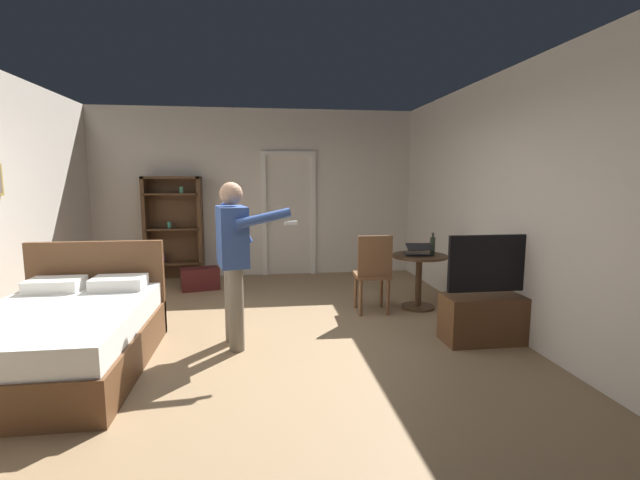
# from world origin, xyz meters

# --- Properties ---
(ground_plane) EXTENTS (7.45, 7.45, 0.00)m
(ground_plane) POSITION_xyz_m (0.00, 0.00, 0.00)
(ground_plane) COLOR #997A56
(wall_back) EXTENTS (5.64, 0.12, 2.84)m
(wall_back) POSITION_xyz_m (0.00, 3.45, 1.42)
(wall_back) COLOR silver
(wall_back) RESTS_ON ground_plane
(wall_right) EXTENTS (0.12, 7.01, 2.84)m
(wall_right) POSITION_xyz_m (2.76, 0.00, 1.42)
(wall_right) COLOR silver
(wall_right) RESTS_ON ground_plane
(doorway_frame) EXTENTS (0.93, 0.08, 2.13)m
(doorway_frame) POSITION_xyz_m (0.55, 3.37, 1.22)
(doorway_frame) COLOR white
(doorway_frame) RESTS_ON ground_plane
(bed) EXTENTS (1.36, 1.97, 1.02)m
(bed) POSITION_xyz_m (-1.67, -0.31, 0.30)
(bed) COLOR brown
(bed) RESTS_ON ground_plane
(bookshelf) EXTENTS (0.92, 0.32, 1.70)m
(bookshelf) POSITION_xyz_m (-1.36, 3.22, 0.92)
(bookshelf) COLOR #4C331E
(bookshelf) RESTS_ON ground_plane
(tv_flatscreen) EXTENTS (1.01, 0.40, 1.11)m
(tv_flatscreen) POSITION_xyz_m (2.40, -0.18, 0.33)
(tv_flatscreen) COLOR brown
(tv_flatscreen) RESTS_ON ground_plane
(side_table) EXTENTS (0.71, 0.71, 0.70)m
(side_table) POSITION_xyz_m (2.07, 1.08, 0.48)
(side_table) COLOR #4C331E
(side_table) RESTS_ON ground_plane
(laptop) EXTENTS (0.36, 0.36, 0.16)m
(laptop) POSITION_xyz_m (2.04, 1.03, 0.75)
(laptop) COLOR black
(laptop) RESTS_ON side_table
(bottle_on_table) EXTENTS (0.06, 0.06, 0.29)m
(bottle_on_table) POSITION_xyz_m (2.21, 1.00, 0.82)
(bottle_on_table) COLOR #273124
(bottle_on_table) RESTS_ON side_table
(wooden_chair) EXTENTS (0.43, 0.43, 0.99)m
(wooden_chair) POSITION_xyz_m (1.43, 0.92, 0.54)
(wooden_chair) COLOR brown
(wooden_chair) RESTS_ON ground_plane
(person_blue_shirt) EXTENTS (0.80, 0.64, 1.64)m
(person_blue_shirt) POSITION_xyz_m (-0.21, 0.06, 0.95)
(person_blue_shirt) COLOR gray
(person_blue_shirt) RESTS_ON ground_plane
(suitcase_dark) EXTENTS (0.61, 0.42, 0.33)m
(suitcase_dark) POSITION_xyz_m (-0.86, 2.45, 0.17)
(suitcase_dark) COLOR #4C1919
(suitcase_dark) RESTS_ON ground_plane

